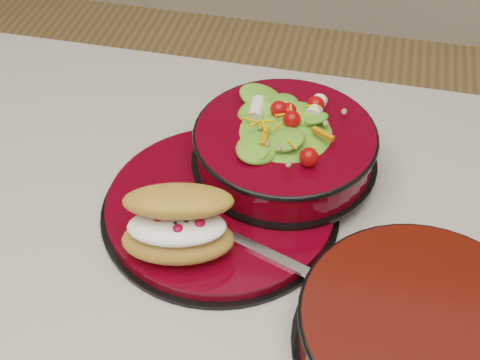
% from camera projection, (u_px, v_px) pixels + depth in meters
% --- Properties ---
extents(dinner_plate, '(0.29, 0.29, 0.02)m').
position_uv_depth(dinner_plate, '(221.00, 207.00, 0.81)').
color(dinner_plate, black).
rests_on(dinner_plate, island_counter).
extents(salad_bowl, '(0.24, 0.24, 0.10)m').
position_uv_depth(salad_bowl, '(285.00, 140.00, 0.83)').
color(salad_bowl, black).
rests_on(salad_bowl, dinner_plate).
extents(croissant, '(0.14, 0.11, 0.07)m').
position_uv_depth(croissant, '(179.00, 224.00, 0.73)').
color(croissant, '#CA823E').
rests_on(croissant, dinner_plate).
extents(fork, '(0.16, 0.07, 0.00)m').
position_uv_depth(fork, '(237.00, 239.00, 0.76)').
color(fork, silver).
rests_on(fork, dinner_plate).
extents(extra_bowl, '(0.26, 0.26, 0.05)m').
position_uv_depth(extra_bowl, '(422.00, 332.00, 0.66)').
color(extra_bowl, black).
rests_on(extra_bowl, island_counter).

